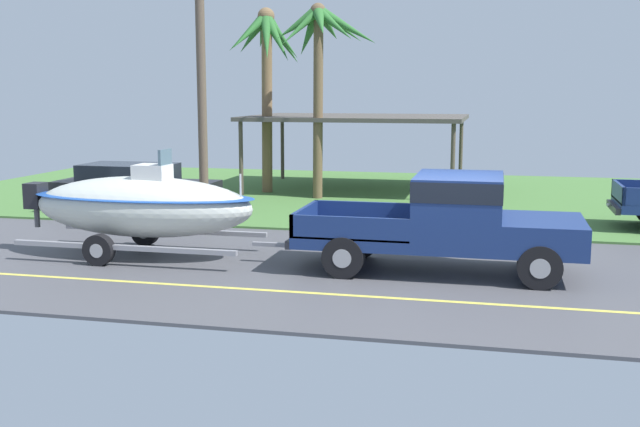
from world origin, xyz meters
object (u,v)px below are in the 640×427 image
at_px(palm_tree_near_left, 320,42).
at_px(pickup_truck_towing, 457,219).
at_px(boat_on_trailer, 142,206).
at_px(parked_sedan_near, 135,188).
at_px(palm_tree_near_right, 266,51).
at_px(carport_awning, 358,119).
at_px(utility_pole, 201,61).

bearing_deg(palm_tree_near_left, pickup_truck_towing, -62.20).
bearing_deg(pickup_truck_towing, boat_on_trailer, -180.00).
bearing_deg(parked_sedan_near, palm_tree_near_right, 58.81).
distance_m(boat_on_trailer, carport_awning, 12.17).
height_order(parked_sedan_near, carport_awning, carport_awning).
bearing_deg(utility_pole, parked_sedan_near, 150.09).
distance_m(parked_sedan_near, utility_pole, 4.90).
relative_size(boat_on_trailer, palm_tree_near_right, 0.97).
distance_m(boat_on_trailer, parked_sedan_near, 6.61).
height_order(parked_sedan_near, palm_tree_near_left, palm_tree_near_left).
xyz_separation_m(boat_on_trailer, utility_pole, (-0.26, 4.16, 3.21)).
distance_m(boat_on_trailer, utility_pole, 5.26).
bearing_deg(carport_awning, pickup_truck_towing, -70.69).
distance_m(palm_tree_near_right, utility_pole, 6.19).
bearing_deg(palm_tree_near_right, utility_pole, -88.74).
bearing_deg(boat_on_trailer, parked_sedan_near, 118.28).
relative_size(pickup_truck_towing, palm_tree_near_left, 0.91).
height_order(palm_tree_near_left, palm_tree_near_right, palm_tree_near_right).
distance_m(parked_sedan_near, palm_tree_near_left, 7.41).
height_order(carport_awning, utility_pole, utility_pole).
bearing_deg(parked_sedan_near, pickup_truck_towing, -30.78).
bearing_deg(utility_pole, palm_tree_near_right, 91.26).
relative_size(pickup_truck_towing, boat_on_trailer, 0.93).
height_order(pickup_truck_towing, utility_pole, utility_pole).
height_order(carport_awning, palm_tree_near_right, palm_tree_near_right).
height_order(boat_on_trailer, carport_awning, carport_awning).
xyz_separation_m(parked_sedan_near, palm_tree_near_right, (2.73, 4.51, 4.18)).
bearing_deg(utility_pole, pickup_truck_towing, -31.13).
relative_size(boat_on_trailer, palm_tree_near_left, 0.97).
height_order(carport_awning, palm_tree_near_left, palm_tree_near_left).
relative_size(palm_tree_near_left, palm_tree_near_right, 1.00).
bearing_deg(carport_awning, boat_on_trailer, -101.89).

